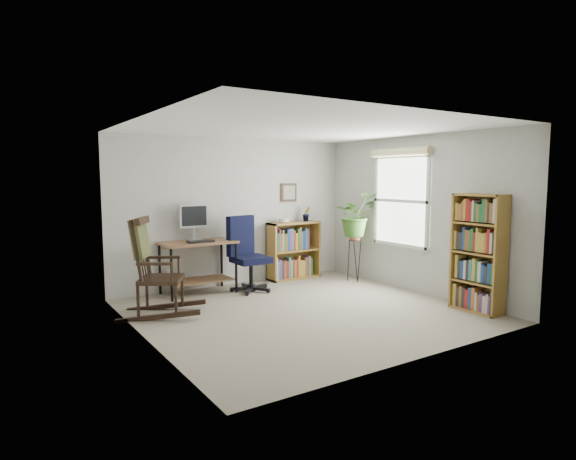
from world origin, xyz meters
TOP-DOWN VIEW (x-y plane):
  - floor at (0.00, 0.00)m, footprint 4.20×4.00m
  - ceiling at (0.00, 0.00)m, footprint 4.20×4.00m
  - wall_back at (0.00, 2.00)m, footprint 4.20×0.00m
  - wall_front at (0.00, -2.00)m, footprint 4.20×0.00m
  - wall_left at (-2.10, 0.00)m, footprint 0.00×4.00m
  - wall_right at (2.10, 0.00)m, footprint 0.00×4.00m
  - window at (2.06, 0.30)m, footprint 0.12×1.20m
  - desk at (-0.79, 1.70)m, footprint 1.12×0.61m
  - monitor at (-0.79, 1.84)m, footprint 0.46×0.16m
  - keyboard at (-0.79, 1.58)m, footprint 0.40×0.15m
  - office_chair at (-0.05, 1.39)m, footprint 0.79×0.79m
  - rocking_chair at (-1.64, 0.87)m, footprint 1.30×1.14m
  - low_bookshelf at (1.04, 1.82)m, footprint 0.94×0.31m
  - tall_bookshelf at (1.92, -1.24)m, footprint 0.29×0.68m
  - plant_stand at (1.80, 1.08)m, footprint 0.27×0.27m
  - spider_plant at (1.80, 1.08)m, footprint 1.69×1.88m
  - potted_plant_small at (1.32, 1.83)m, footprint 0.13×0.24m
  - framed_picture at (1.04, 1.97)m, footprint 0.32×0.04m

SIDE VIEW (x-z plane):
  - floor at x=0.00m, z-range 0.00..0.00m
  - desk at x=-0.79m, z-range 0.00..0.80m
  - plant_stand at x=1.80m, z-range 0.00..0.83m
  - low_bookshelf at x=1.04m, z-range 0.00..1.00m
  - office_chair at x=-0.05m, z-range 0.00..1.19m
  - rocking_chair at x=-1.64m, z-range 0.00..1.29m
  - tall_bookshelf at x=1.92m, z-range 0.00..1.56m
  - keyboard at x=-0.79m, z-range 0.80..0.83m
  - potted_plant_small at x=1.32m, z-range 1.00..1.11m
  - monitor at x=-0.79m, z-range 0.80..1.36m
  - wall_back at x=0.00m, z-range 0.00..2.40m
  - wall_front at x=0.00m, z-range 0.00..2.40m
  - wall_left at x=-2.10m, z-range 0.00..2.40m
  - wall_right at x=2.10m, z-range 0.00..2.40m
  - window at x=2.06m, z-range 0.65..2.15m
  - spider_plant at x=1.80m, z-range 0.77..2.23m
  - framed_picture at x=1.04m, z-range 1.35..1.67m
  - ceiling at x=0.00m, z-range 2.40..2.40m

